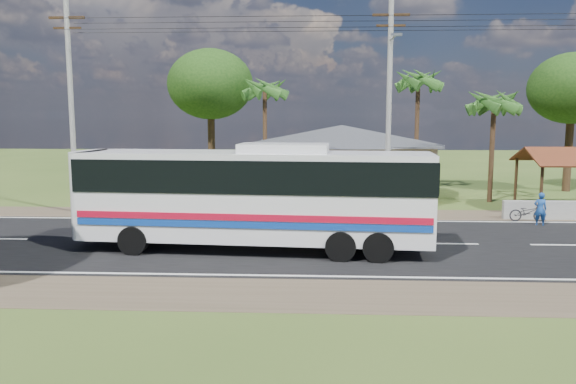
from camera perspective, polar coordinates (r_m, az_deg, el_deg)
name	(u,v)px	position (r m, az deg, el deg)	size (l,w,h in m)	color
ground	(330,243)	(22.26, 4.33, -5.19)	(120.00, 120.00, 0.00)	#334C1B
road	(330,243)	(22.26, 4.33, -5.16)	(120.00, 16.00, 0.03)	black
house	(341,154)	(34.80, 5.46, 3.90)	(12.40, 10.00, 5.00)	tan
waiting_shed	(574,159)	(33.19, 27.04, 3.04)	(5.20, 4.48, 3.35)	#362513
utility_poles	(382,99)	(28.37, 9.57, 9.26)	(32.80, 2.22, 11.00)	#9E9E99
palm_near	(494,102)	(34.22, 20.22, 8.53)	(2.80, 2.80, 6.70)	#47301E
palm_mid	(418,81)	(37.83, 13.09, 10.89)	(2.80, 2.80, 8.20)	#47301E
palm_far	(265,90)	(37.87, -2.38, 10.35)	(2.80, 2.80, 7.70)	#47301E
tree_behind_house	(210,85)	(40.42, -7.88, 10.75)	(6.00, 6.00, 9.61)	#47301E
tree_behind_shed	(573,89)	(41.22, 26.94, 9.32)	(5.60, 5.60, 9.02)	#47301E
coach_bus	(255,190)	(20.65, -3.33, 0.22)	(12.99, 3.65, 3.98)	silver
motorcycle	(528,212)	(28.89, 23.16, -1.90)	(0.58, 1.68, 0.88)	black
person	(540,209)	(27.98, 24.26, -1.59)	(0.56, 0.37, 1.53)	#1A4691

